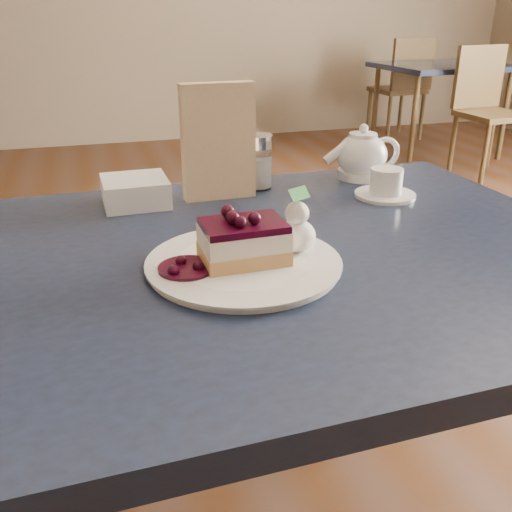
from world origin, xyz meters
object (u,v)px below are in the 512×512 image
object	(u,v)px
dessert_plate	(244,264)
bg_table_far_right	(433,146)
main_table	(235,300)
cheesecake_slice	(243,242)
tea_set	(366,162)

from	to	relation	value
dessert_plate	bg_table_far_right	distance (m)	4.58
main_table	cheesecake_slice	bearing A→B (deg)	-90.00
cheesecake_slice	main_table	bearing A→B (deg)	90.00
main_table	dessert_plate	xyz separation A→B (m)	(0.00, -0.06, 0.09)
cheesecake_slice	bg_table_far_right	distance (m)	4.59
dessert_plate	bg_table_far_right	bearing A→B (deg)	52.55
dessert_plate	cheesecake_slice	size ratio (longest dim) A/B	2.26
dessert_plate	bg_table_far_right	xyz separation A→B (m)	(2.75, 3.59, -0.77)
dessert_plate	main_table	bearing A→B (deg)	91.36
main_table	cheesecake_slice	distance (m)	0.14
cheesecake_slice	bg_table_far_right	xyz separation A→B (m)	(2.75, 3.59, -0.81)
bg_table_far_right	cheesecake_slice	bearing A→B (deg)	-130.90
cheesecake_slice	bg_table_far_right	size ratio (longest dim) A/B	0.07
dessert_plate	cheesecake_slice	bearing A→B (deg)	-45.00
cheesecake_slice	tea_set	world-z (taller)	tea_set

